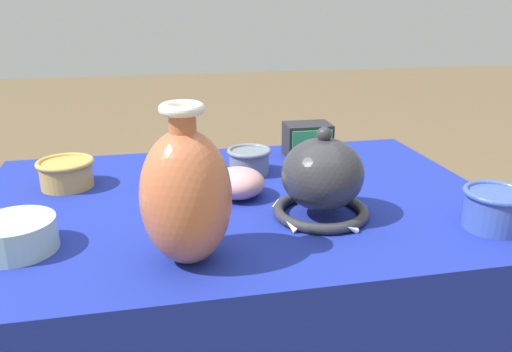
% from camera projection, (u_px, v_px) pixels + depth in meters
% --- Properties ---
extents(display_table, '(1.16, 0.79, 0.69)m').
position_uv_depth(display_table, '(237.00, 227.00, 1.13)').
color(display_table, '#38383D').
rests_on(display_table, ground_plane).
extents(vase_tall_bulbous, '(0.15, 0.15, 0.27)m').
position_uv_depth(vase_tall_bulbous, '(186.00, 195.00, 0.81)').
color(vase_tall_bulbous, '#BC6642').
rests_on(vase_tall_bulbous, display_table).
extents(vase_dome_bell, '(0.20, 0.21, 0.19)m').
position_uv_depth(vase_dome_bell, '(322.00, 181.00, 1.00)').
color(vase_dome_bell, '#2D2D33').
rests_on(vase_dome_bell, display_table).
extents(mosaic_tile_box, '(0.13, 0.10, 0.09)m').
position_uv_depth(mosaic_tile_box, '(308.00, 140.00, 1.41)').
color(mosaic_tile_box, '#232328').
rests_on(mosaic_tile_box, display_table).
extents(bowl_shallow_rose, '(0.12, 0.12, 0.07)m').
position_uv_depth(bowl_shallow_rose, '(238.00, 182.00, 1.12)').
color(bowl_shallow_rose, '#D19399').
rests_on(bowl_shallow_rose, display_table).
extents(cup_wide_ochre, '(0.13, 0.13, 0.07)m').
position_uv_depth(cup_wide_ochre, '(66.00, 172.00, 1.18)').
color(cup_wide_ochre, gold).
rests_on(cup_wide_ochre, display_table).
extents(cup_wide_cobalt, '(0.13, 0.13, 0.08)m').
position_uv_depth(cup_wide_cobalt, '(495.00, 208.00, 0.96)').
color(cup_wide_cobalt, '#3851A8').
rests_on(cup_wide_cobalt, display_table).
extents(cup_wide_slate, '(0.11, 0.11, 0.07)m').
position_uv_depth(cup_wide_slate, '(249.00, 160.00, 1.27)').
color(cup_wide_slate, slate).
rests_on(cup_wide_slate, display_table).
extents(pot_squat_celadon, '(0.14, 0.14, 0.06)m').
position_uv_depth(pot_squat_celadon, '(16.00, 235.00, 0.88)').
color(pot_squat_celadon, '#A8CCB7').
rests_on(pot_squat_celadon, display_table).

